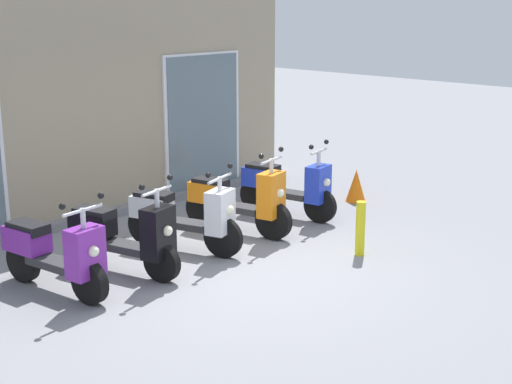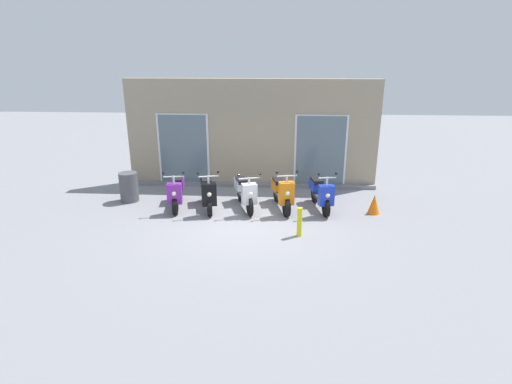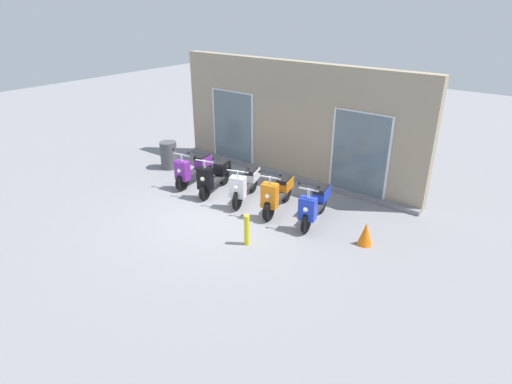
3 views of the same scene
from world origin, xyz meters
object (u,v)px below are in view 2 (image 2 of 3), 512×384
(scooter_blue, at_px, (321,193))
(traffic_cone, at_px, (374,204))
(scooter_black, at_px, (208,192))
(scooter_orange, at_px, (282,193))
(trash_bin, at_px, (129,187))
(scooter_purple, at_px, (177,191))
(curb_bollard, at_px, (299,222))
(scooter_white, at_px, (245,192))

(scooter_blue, xyz_separation_m, traffic_cone, (1.40, -0.23, -0.22))
(scooter_black, xyz_separation_m, scooter_orange, (2.01, 0.13, -0.01))
(scooter_blue, height_order, trash_bin, scooter_blue)
(scooter_black, bearing_deg, traffic_cone, -0.88)
(scooter_purple, bearing_deg, trash_bin, 164.86)
(scooter_blue, xyz_separation_m, curb_bollard, (-0.63, -1.77, -0.13))
(scooter_black, distance_m, trash_bin, 2.42)
(scooter_white, relative_size, trash_bin, 1.91)
(scooter_white, height_order, curb_bollard, scooter_white)
(scooter_white, bearing_deg, scooter_blue, 1.51)
(curb_bollard, bearing_deg, scooter_blue, 70.31)
(scooter_orange, bearing_deg, scooter_white, -178.69)
(scooter_white, bearing_deg, curb_bollard, -50.51)
(scooter_orange, relative_size, scooter_blue, 1.03)
(scooter_orange, relative_size, trash_bin, 1.96)
(scooter_blue, bearing_deg, scooter_orange, -178.29)
(scooter_black, height_order, traffic_cone, scooter_black)
(scooter_orange, relative_size, traffic_cone, 3.17)
(scooter_white, distance_m, traffic_cone, 3.46)
(scooter_blue, relative_size, traffic_cone, 3.07)
(scooter_orange, distance_m, curb_bollard, 1.79)
(scooter_black, relative_size, scooter_orange, 0.94)
(scooter_black, height_order, scooter_white, scooter_black)
(traffic_cone, relative_size, trash_bin, 0.62)
(scooter_purple, xyz_separation_m, scooter_white, (1.88, 0.02, 0.03))
(scooter_purple, relative_size, scooter_white, 0.98)
(scooter_purple, bearing_deg, curb_bollard, -27.33)
(traffic_cone, bearing_deg, trash_bin, 175.30)
(curb_bollard, bearing_deg, scooter_orange, 103.25)
(scooter_blue, height_order, curb_bollard, scooter_blue)
(scooter_purple, bearing_deg, scooter_orange, 0.81)
(scooter_black, bearing_deg, scooter_purple, 174.32)
(scooter_orange, xyz_separation_m, traffic_cone, (2.44, -0.20, -0.21))
(scooter_white, bearing_deg, scooter_orange, 1.31)
(scooter_purple, distance_m, scooter_black, 0.88)
(scooter_orange, distance_m, scooter_blue, 1.05)
(scooter_white, bearing_deg, scooter_purple, -179.46)
(scooter_white, xyz_separation_m, curb_bollard, (1.42, -1.72, -0.13))
(trash_bin, bearing_deg, scooter_blue, -3.52)
(scooter_black, bearing_deg, scooter_orange, 3.62)
(scooter_purple, distance_m, scooter_blue, 3.93)
(scooter_white, distance_m, trash_bin, 3.40)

